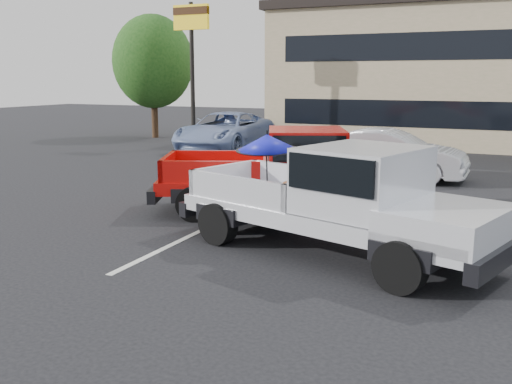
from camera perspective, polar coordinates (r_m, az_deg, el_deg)
ground at (r=8.08m, az=4.98°, el=-10.16°), size 90.00×90.00×0.00m
stripe_left at (r=11.01m, az=-6.39°, el=-4.27°), size 0.12×5.00×0.01m
motel_building at (r=28.10m, az=23.82°, el=10.91°), size 20.40×8.40×6.30m
motel_sign at (r=24.56m, az=-6.47°, el=15.24°), size 1.60×0.22×6.00m
tree_left at (r=29.19m, az=-10.28°, el=12.69°), size 3.96×3.96×6.02m
silver_pickup at (r=9.50m, az=9.32°, el=-0.36°), size 6.02×3.57×2.06m
red_pickup at (r=12.65m, az=4.27°, el=2.50°), size 5.95×3.97×1.86m
silver_sedan at (r=17.38m, az=13.22°, el=3.69°), size 4.46×1.61×1.46m
blue_suv at (r=23.74m, az=-3.09°, el=6.08°), size 2.78×5.72×1.57m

